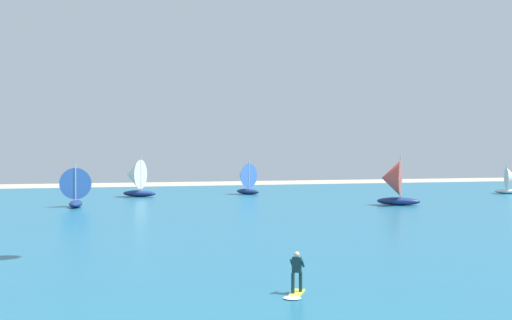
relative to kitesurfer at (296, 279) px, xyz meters
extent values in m
cube|color=#1E607F|center=(-1.49, 34.30, -0.65)|extent=(160.00, 90.00, 0.10)
cube|color=yellow|center=(0.10, 0.17, -0.58)|extent=(1.08, 1.43, 0.05)
cylinder|color=#143338|center=(-0.10, 0.07, -0.15)|extent=(0.14, 0.14, 0.80)
cylinder|color=#143338|center=(0.29, 0.26, -0.15)|extent=(0.14, 0.14, 0.80)
cube|color=#143338|center=(0.10, 0.17, 0.55)|extent=(0.42, 0.37, 0.60)
sphere|color=beige|center=(0.10, 0.17, 0.96)|extent=(0.22, 0.22, 0.22)
cylinder|color=#143338|center=(-0.05, 0.35, 0.60)|extent=(0.33, 0.48, 0.39)
cylinder|color=#143338|center=(0.33, 0.12, 0.60)|extent=(0.33, 0.48, 0.39)
ellipsoid|color=white|center=(-0.38, -0.66, -0.56)|extent=(0.91, 0.87, 0.08)
ellipsoid|color=navy|center=(-8.23, 43.09, -0.25)|extent=(1.67, 3.87, 0.70)
cylinder|color=silver|center=(-8.25, 42.91, 1.98)|extent=(0.12, 0.12, 3.75)
cone|color=#3F72CC|center=(-8.16, 43.73, 1.79)|extent=(3.30, 1.96, 3.15)
ellipsoid|color=silver|center=(46.95, 48.61, -0.29)|extent=(3.48, 2.42, 0.62)
cylinder|color=silver|center=(46.81, 48.68, 1.67)|extent=(0.10, 0.10, 3.30)
cone|color=silver|center=(47.47, 48.38, 1.50)|extent=(2.48, 3.13, 2.78)
ellipsoid|color=navy|center=(-0.60, 56.31, -0.19)|extent=(4.50, 3.54, 0.82)
cylinder|color=silver|center=(-0.43, 56.20, 2.39)|extent=(0.14, 0.14, 4.36)
cone|color=silver|center=(-1.25, 56.69, 2.18)|extent=(3.53, 4.12, 3.66)
ellipsoid|color=navy|center=(24.20, 36.31, -0.18)|extent=(4.55, 3.78, 0.84)
cylinder|color=silver|center=(24.37, 36.20, 2.46)|extent=(0.14, 0.14, 4.46)
cone|color=#D84C3F|center=(23.56, 36.74, 2.24)|extent=(3.72, 4.20, 3.75)
ellipsoid|color=navy|center=(13.54, 57.04, -0.24)|extent=(3.14, 3.95, 0.72)
cylinder|color=silver|center=(13.63, 56.89, 2.03)|extent=(0.12, 0.12, 3.83)
cone|color=#3F72CC|center=(13.19, 57.60, 1.84)|extent=(3.62, 3.12, 3.22)
camera|label=1|loc=(-8.38, -23.63, 5.04)|focal=44.85mm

